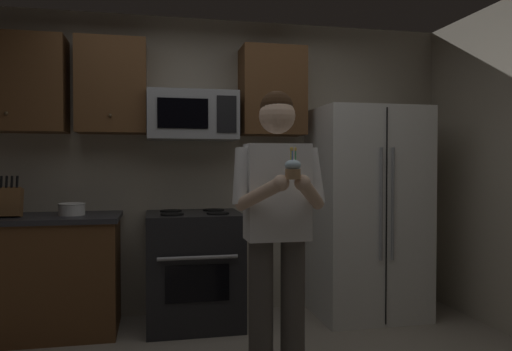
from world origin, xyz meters
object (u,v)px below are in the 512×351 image
(knife_block, at_px, (10,202))
(microwave, at_px, (192,116))
(bowl_large_white, at_px, (72,209))
(cupcake, at_px, (293,169))
(person, at_px, (277,218))
(oven_range, at_px, (194,269))
(refrigerator, at_px, (367,212))

(knife_block, bearing_deg, microwave, 6.18)
(bowl_large_white, distance_m, cupcake, 2.03)
(cupcake, bearing_deg, microwave, 104.52)
(microwave, bearing_deg, person, -71.90)
(microwave, height_order, bowl_large_white, microwave)
(oven_range, distance_m, person, 1.32)
(microwave, bearing_deg, bowl_large_white, -173.43)
(oven_range, xyz_separation_m, knife_block, (-1.37, -0.03, 0.57))
(knife_block, xyz_separation_m, cupcake, (1.79, -1.44, 0.26))
(oven_range, distance_m, cupcake, 1.73)
(oven_range, bearing_deg, refrigerator, -1.50)
(refrigerator, height_order, cupcake, refrigerator)
(bowl_large_white, xyz_separation_m, person, (1.35, -1.15, 0.03))
(oven_range, bearing_deg, knife_block, -178.77)
(bowl_large_white, bearing_deg, oven_range, -0.65)
(microwave, relative_size, knife_block, 2.31)
(oven_range, bearing_deg, person, -70.15)
(oven_range, relative_size, refrigerator, 0.52)
(microwave, xyz_separation_m, bowl_large_white, (-0.94, -0.11, -0.75))
(microwave, bearing_deg, oven_range, -90.02)
(bowl_large_white, relative_size, person, 0.12)
(person, bearing_deg, bowl_large_white, 139.71)
(refrigerator, xyz_separation_m, person, (-1.09, -1.10, 0.10))
(bowl_large_white, bearing_deg, knife_block, -174.69)
(oven_range, relative_size, bowl_large_white, 4.55)
(refrigerator, relative_size, bowl_large_white, 8.79)
(bowl_large_white, distance_m, person, 1.78)
(oven_range, distance_m, refrigerator, 1.56)
(oven_range, relative_size, cupcake, 5.36)
(microwave, xyz_separation_m, knife_block, (-1.37, -0.15, -0.69))
(refrigerator, xyz_separation_m, bowl_large_white, (-2.44, 0.05, 0.07))
(person, bearing_deg, oven_range, 109.85)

